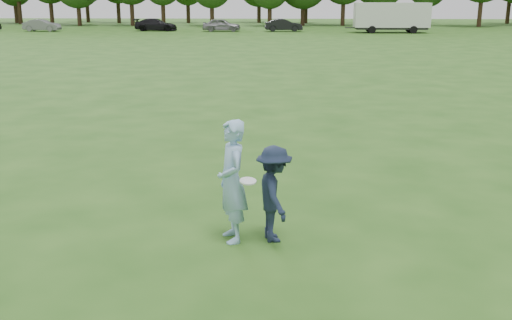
% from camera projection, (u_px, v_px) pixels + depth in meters
% --- Properties ---
extents(ground, '(200.00, 200.00, 0.00)m').
position_uv_depth(ground, '(252.00, 252.00, 9.48)').
color(ground, '#234C15').
rests_on(ground, ground).
extents(thrower, '(0.71, 0.86, 2.03)m').
position_uv_depth(thrower, '(232.00, 181.00, 9.70)').
color(thrower, '#93BEE4').
rests_on(thrower, ground).
extents(defender, '(0.84, 1.15, 1.60)m').
position_uv_depth(defender, '(274.00, 194.00, 9.75)').
color(defender, '#192337').
rests_on(defender, ground).
extents(car_b, '(4.13, 1.55, 1.35)m').
position_uv_depth(car_b, '(42.00, 25.00, 67.88)').
color(car_b, slate).
rests_on(car_b, ground).
extents(car_d, '(4.85, 2.02, 1.40)m').
position_uv_depth(car_d, '(156.00, 25.00, 68.70)').
color(car_d, black).
rests_on(car_d, ground).
extents(car_e, '(4.30, 1.77, 1.46)m').
position_uv_depth(car_e, '(222.00, 25.00, 67.69)').
color(car_e, gray).
rests_on(car_e, ground).
extents(car_f, '(4.37, 1.94, 1.40)m').
position_uv_depth(car_f, '(284.00, 25.00, 67.73)').
color(car_f, black).
rests_on(car_f, ground).
extents(disc_in_play, '(0.31, 0.30, 0.08)m').
position_uv_depth(disc_in_play, '(248.00, 181.00, 9.48)').
color(disc_in_play, white).
rests_on(disc_in_play, ground).
extents(cargo_trailer, '(9.00, 2.75, 3.20)m').
position_uv_depth(cargo_trailer, '(392.00, 16.00, 64.95)').
color(cargo_trailer, silver).
rests_on(cargo_trailer, ground).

